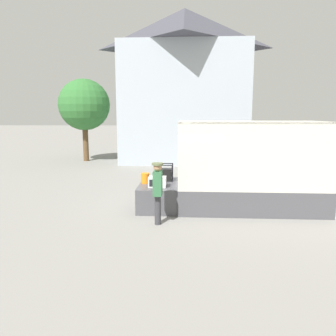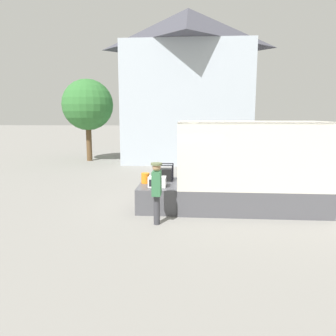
% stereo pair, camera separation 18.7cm
% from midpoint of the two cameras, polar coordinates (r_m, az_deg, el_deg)
% --- Properties ---
extents(ground_plane, '(160.00, 160.00, 0.00)m').
position_cam_midpoint_polar(ground_plane, '(11.14, 1.38, -6.71)').
color(ground_plane, gray).
extents(box_truck, '(6.77, 2.35, 2.86)m').
position_cam_midpoint_polar(box_truck, '(11.49, 21.34, -2.41)').
color(box_truck, white).
rests_on(box_truck, ground).
extents(tailgate_deck, '(1.30, 2.23, 0.80)m').
position_cam_midpoint_polar(tailgate_deck, '(11.08, -1.98, -4.67)').
color(tailgate_deck, '#4C4C51').
rests_on(tailgate_deck, ground).
extents(microwave, '(0.56, 0.42, 0.32)m').
position_cam_midpoint_polar(microwave, '(10.41, -2.38, -2.41)').
color(microwave, white).
rests_on(microwave, tailgate_deck).
extents(portable_generator, '(0.58, 0.47, 0.59)m').
position_cam_midpoint_polar(portable_generator, '(11.34, -1.01, -1.12)').
color(portable_generator, black).
rests_on(portable_generator, tailgate_deck).
extents(orange_bucket, '(0.28, 0.28, 0.35)m').
position_cam_midpoint_polar(orange_bucket, '(10.96, -4.48, -1.78)').
color(orange_bucket, orange).
rests_on(orange_bucket, tailgate_deck).
extents(worker_person, '(0.32, 0.44, 1.76)m').
position_cam_midpoint_polar(worker_person, '(9.12, -2.40, -3.30)').
color(worker_person, '#38383D').
rests_on(worker_person, ground).
extents(house_backdrop, '(8.29, 7.46, 9.97)m').
position_cam_midpoint_polar(house_backdrop, '(22.98, 2.60, 14.32)').
color(house_backdrop, '#A8B2BC').
rests_on(house_backdrop, ground).
extents(street_tree, '(3.32, 3.32, 5.36)m').
position_cam_midpoint_polar(street_tree, '(22.41, -14.63, 10.57)').
color(street_tree, brown).
rests_on(street_tree, ground).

